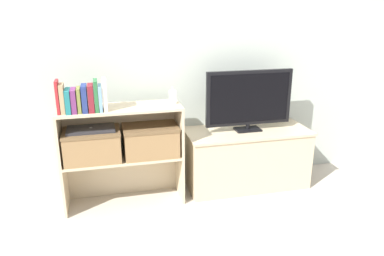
{
  "coord_description": "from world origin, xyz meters",
  "views": [
    {
      "loc": [
        -0.69,
        -2.66,
        1.58
      ],
      "look_at": [
        0.0,
        0.16,
        0.6
      ],
      "focal_mm": 35.0,
      "sensor_mm": 36.0,
      "label": 1
    }
  ],
  "objects_px": {
    "book_skyblue": "(100,98)",
    "book_teal": "(68,101)",
    "book_plum": "(74,101)",
    "book_navy": "(84,98)",
    "book_tan": "(62,99)",
    "book_forest": "(96,95)",
    "book_ivory": "(105,95)",
    "book_olive": "(79,100)",
    "book_maroon": "(91,98)",
    "storage_basket_right": "(151,139)",
    "tv_stand": "(246,158)",
    "book_crimson": "(58,97)",
    "storage_basket_left": "(92,144)",
    "tv": "(249,99)",
    "baby_monitor": "(173,97)",
    "laptop": "(91,129)"
  },
  "relations": [
    {
      "from": "book_crimson",
      "to": "book_forest",
      "type": "xyz_separation_m",
      "value": [
        0.27,
        0.0,
        -0.01
      ]
    },
    {
      "from": "book_forest",
      "to": "laptop",
      "type": "relative_size",
      "value": 0.64
    },
    {
      "from": "book_olive",
      "to": "book_teal",
      "type": "bearing_deg",
      "value": 180.0
    },
    {
      "from": "book_skyblue",
      "to": "storage_basket_left",
      "type": "xyz_separation_m",
      "value": [
        -0.09,
        0.04,
        -0.37
      ]
    },
    {
      "from": "book_teal",
      "to": "book_forest",
      "type": "distance_m",
      "value": 0.2
    },
    {
      "from": "tv_stand",
      "to": "book_crimson",
      "type": "bearing_deg",
      "value": -175.4
    },
    {
      "from": "book_tan",
      "to": "book_forest",
      "type": "xyz_separation_m",
      "value": [
        0.24,
        0.0,
        0.01
      ]
    },
    {
      "from": "book_plum",
      "to": "book_navy",
      "type": "distance_m",
      "value": 0.08
    },
    {
      "from": "tv",
      "to": "baby_monitor",
      "type": "distance_m",
      "value": 0.68
    },
    {
      "from": "book_olive",
      "to": "laptop",
      "type": "distance_m",
      "value": 0.26
    },
    {
      "from": "tv_stand",
      "to": "book_ivory",
      "type": "xyz_separation_m",
      "value": [
        -1.19,
        -0.12,
        0.67
      ]
    },
    {
      "from": "storage_basket_left",
      "to": "book_teal",
      "type": "bearing_deg",
      "value": -162.41
    },
    {
      "from": "book_olive",
      "to": "book_maroon",
      "type": "bearing_deg",
      "value": 0.0
    },
    {
      "from": "book_navy",
      "to": "tv_stand",
      "type": "bearing_deg",
      "value": 5.23
    },
    {
      "from": "book_ivory",
      "to": "baby_monitor",
      "type": "xyz_separation_m",
      "value": [
        0.52,
        0.06,
        -0.06
      ]
    },
    {
      "from": "book_maroon",
      "to": "storage_basket_right",
      "type": "bearing_deg",
      "value": 5.83
    },
    {
      "from": "tv_stand",
      "to": "book_ivory",
      "type": "distance_m",
      "value": 1.38
    },
    {
      "from": "book_tan",
      "to": "book_forest",
      "type": "distance_m",
      "value": 0.24
    },
    {
      "from": "book_forest",
      "to": "book_skyblue",
      "type": "distance_m",
      "value": 0.03
    },
    {
      "from": "tv",
      "to": "book_ivory",
      "type": "height_order",
      "value": "book_ivory"
    },
    {
      "from": "book_teal",
      "to": "book_maroon",
      "type": "relative_size",
      "value": 0.87
    },
    {
      "from": "book_teal",
      "to": "book_maroon",
      "type": "distance_m",
      "value": 0.16
    },
    {
      "from": "book_skyblue",
      "to": "laptop",
      "type": "bearing_deg",
      "value": 153.59
    },
    {
      "from": "tv_stand",
      "to": "book_forest",
      "type": "bearing_deg",
      "value": -174.42
    },
    {
      "from": "book_teal",
      "to": "book_olive",
      "type": "height_order",
      "value": "book_olive"
    },
    {
      "from": "book_maroon",
      "to": "storage_basket_left",
      "type": "distance_m",
      "value": 0.38
    },
    {
      "from": "tv_stand",
      "to": "book_navy",
      "type": "bearing_deg",
      "value": -174.77
    },
    {
      "from": "book_ivory",
      "to": "storage_basket_left",
      "type": "height_order",
      "value": "book_ivory"
    },
    {
      "from": "book_forest",
      "to": "book_skyblue",
      "type": "relative_size",
      "value": 1.22
    },
    {
      "from": "book_teal",
      "to": "baby_monitor",
      "type": "distance_m",
      "value": 0.78
    },
    {
      "from": "book_maroon",
      "to": "storage_basket_right",
      "type": "xyz_separation_m",
      "value": [
        0.43,
        0.04,
        -0.38
      ]
    },
    {
      "from": "book_skyblue",
      "to": "book_teal",
      "type": "bearing_deg",
      "value": 180.0
    },
    {
      "from": "book_navy",
      "to": "storage_basket_left",
      "type": "bearing_deg",
      "value": 61.9
    },
    {
      "from": "book_teal",
      "to": "book_maroon",
      "type": "bearing_deg",
      "value": 0.0
    },
    {
      "from": "book_olive",
      "to": "baby_monitor",
      "type": "height_order",
      "value": "book_olive"
    },
    {
      "from": "book_tan",
      "to": "storage_basket_right",
      "type": "xyz_separation_m",
      "value": [
        0.63,
        0.04,
        -0.38
      ]
    },
    {
      "from": "book_skyblue",
      "to": "book_ivory",
      "type": "distance_m",
      "value": 0.04
    },
    {
      "from": "book_crimson",
      "to": "book_plum",
      "type": "distance_m",
      "value": 0.11
    },
    {
      "from": "book_ivory",
      "to": "laptop",
      "type": "xyz_separation_m",
      "value": [
        -0.12,
        0.04,
        -0.27
      ]
    },
    {
      "from": "book_tan",
      "to": "book_teal",
      "type": "relative_size",
      "value": 1.23
    },
    {
      "from": "book_teal",
      "to": "book_olive",
      "type": "bearing_deg",
      "value": 0.0
    },
    {
      "from": "book_crimson",
      "to": "tv",
      "type": "bearing_deg",
      "value": 4.54
    },
    {
      "from": "book_maroon",
      "to": "laptop",
      "type": "relative_size",
      "value": 0.55
    },
    {
      "from": "book_teal",
      "to": "book_navy",
      "type": "distance_m",
      "value": 0.12
    },
    {
      "from": "tv",
      "to": "book_teal",
      "type": "bearing_deg",
      "value": -175.25
    },
    {
      "from": "tv_stand",
      "to": "book_tan",
      "type": "bearing_deg",
      "value": -175.3
    },
    {
      "from": "book_tan",
      "to": "book_maroon",
      "type": "height_order",
      "value": "book_tan"
    },
    {
      "from": "book_skyblue",
      "to": "storage_basket_right",
      "type": "relative_size",
      "value": 0.44
    },
    {
      "from": "laptop",
      "to": "tv_stand",
      "type": "bearing_deg",
      "value": 3.41
    },
    {
      "from": "tv",
      "to": "book_crimson",
      "type": "bearing_deg",
      "value": -175.46
    }
  ]
}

